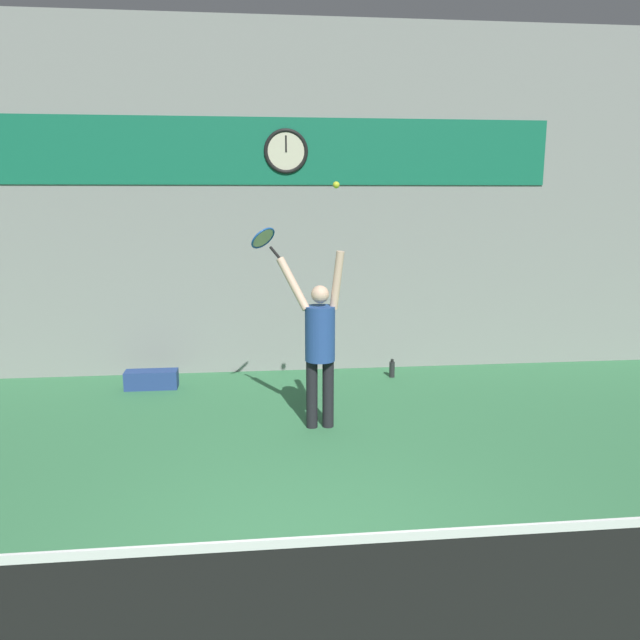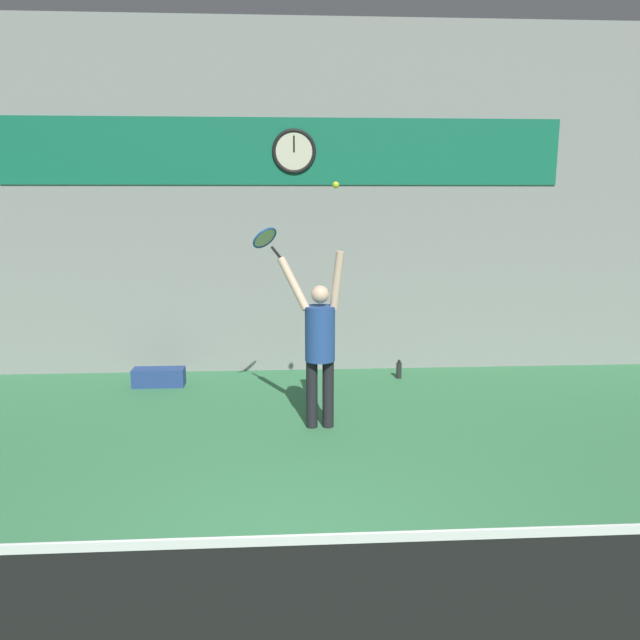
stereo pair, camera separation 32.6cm
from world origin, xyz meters
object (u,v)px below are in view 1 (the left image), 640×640
at_px(tennis_ball, 336,185).
at_px(water_bottle, 392,369).
at_px(scoreboard_clock, 286,151).
at_px(equipment_bag, 152,379).
at_px(tennis_racket, 264,239).
at_px(tennis_player, 320,341).

bearing_deg(tennis_ball, water_bottle, 60.80).
bearing_deg(scoreboard_clock, water_bottle, -18.45).
relative_size(water_bottle, equipment_bag, 0.38).
bearing_deg(tennis_racket, equipment_bag, 140.12).
xyz_separation_m(scoreboard_clock, tennis_ball, (0.39, -2.45, -0.50)).
xyz_separation_m(tennis_racket, tennis_ball, (0.76, -0.50, 0.59)).
bearing_deg(equipment_bag, tennis_ball, -37.86).
relative_size(scoreboard_clock, water_bottle, 2.33).
bearing_deg(equipment_bag, tennis_player, -38.14).
height_order(tennis_racket, water_bottle, tennis_racket).
bearing_deg(scoreboard_clock, tennis_racket, -100.66).
xyz_separation_m(scoreboard_clock, tennis_player, (0.22, -2.34, -2.19)).
xyz_separation_m(tennis_player, tennis_ball, (0.16, -0.11, 1.70)).
height_order(tennis_racket, equipment_bag, tennis_racket).
bearing_deg(tennis_racket, tennis_player, -33.18).
bearing_deg(tennis_player, water_bottle, 55.75).
xyz_separation_m(scoreboard_clock, equipment_bag, (-1.91, -0.66, -3.08)).
xyz_separation_m(tennis_racket, equipment_bag, (-1.54, 1.29, -1.99)).
height_order(scoreboard_clock, tennis_ball, scoreboard_clock).
distance_m(tennis_player, water_bottle, 2.41).
distance_m(tennis_player, tennis_ball, 1.71).
xyz_separation_m(tennis_player, tennis_racket, (-0.59, 0.39, 1.10)).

